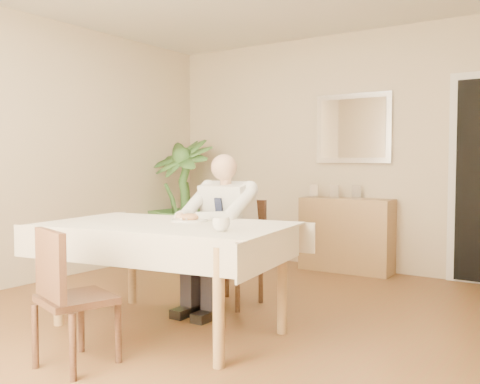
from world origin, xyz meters
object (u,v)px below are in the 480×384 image
Objects in this scene: dining_table at (167,235)px; chair_near at (66,291)px; chair_far at (237,245)px; seated_man at (217,224)px; coffee_mug at (221,224)px; sideboard at (346,235)px; potted_palm at (181,199)px.

chair_near reaches higher than dining_table.
chair_far is 1.07× the size of chair_near.
dining_table is at bearing -90.00° from seated_man.
chair_near is 1.49m from seated_man.
coffee_mug is 0.11× the size of sideboard.
chair_near is at bearing -95.43° from sideboard.
chair_near is 7.34× the size of coffee_mug.
dining_table is 2.80m from potted_palm.
coffee_mug is (0.54, 0.74, 0.35)m from chair_near.
coffee_mug reaches higher than sideboard.
chair_far reaches higher than sideboard.
coffee_mug is 2.78m from sideboard.
potted_palm is at bearing 137.03° from seated_man.
chair_near is at bearing -97.35° from dining_table.
seated_man is at bearing 108.22° from chair_near.
sideboard reaches higher than dining_table.
chair_far reaches higher than chair_near.
seated_man is 0.85× the size of potted_palm.
coffee_mug is at bearing -52.11° from seated_man.
sideboard is (0.24, 3.48, -0.06)m from chair_near.
potted_palm reaches higher than dining_table.
potted_palm is at bearing 119.59° from dining_table.
dining_table is 2.15× the size of chair_far.
potted_palm is (-1.73, 1.33, 0.25)m from chair_far.
chair_far is at bearing 119.19° from coffee_mug.
dining_table is at bearing -95.06° from chair_far.
seated_man is 11.27× the size of coffee_mug.
chair_far is 1.20m from coffee_mug.
seated_man is (-0.02, 1.47, 0.24)m from chair_near.
seated_man reaches higher than coffee_mug.
coffee_mug is (0.56, -1.01, 0.31)m from chair_far.
potted_palm reaches higher than coffee_mug.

